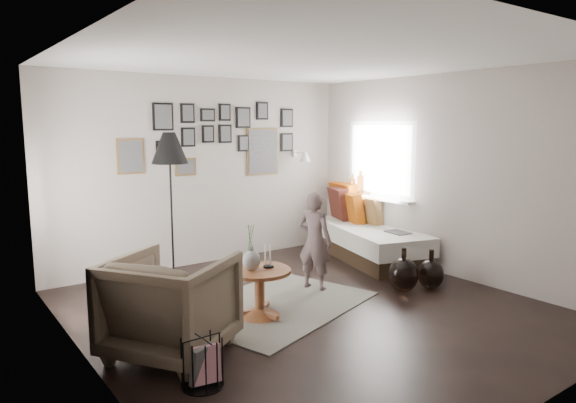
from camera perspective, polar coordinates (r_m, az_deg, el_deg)
ground at (r=5.57m, az=2.68°, el=-11.94°), size 4.80×4.80×0.00m
wall_back at (r=7.27m, az=-9.19°, el=3.32°), size 4.50×0.00×4.50m
wall_front at (r=3.73m, az=26.61°, el=-2.36°), size 4.50×0.00×4.50m
wall_left at (r=4.24m, az=-21.66°, el=-0.85°), size 0.00×4.80×4.80m
wall_right at (r=6.89m, az=17.53°, el=2.75°), size 0.00×4.80×4.80m
ceiling at (r=5.26m, az=2.88°, el=15.66°), size 4.80×4.80×0.00m
door_left at (r=5.44m, az=-24.56°, el=-1.74°), size 0.00×2.14×2.14m
window_right at (r=7.74m, az=9.08°, el=0.89°), size 0.15×1.32×1.30m
gallery_wall at (r=7.36m, az=-7.21°, el=6.88°), size 2.74×0.03×1.08m
wall_sconce at (r=7.87m, az=1.82°, el=5.00°), size 0.18×0.36×0.16m
rug at (r=5.68m, az=-1.33°, el=-11.43°), size 2.38×1.98×0.01m
pedestal_table at (r=5.31m, az=-3.17°, el=-10.32°), size 0.64×0.64×0.50m
vase at (r=5.17m, az=-4.08°, el=-6.09°), size 0.18×0.18×0.46m
candles at (r=5.26m, az=-2.19°, el=-6.11°), size 0.11×0.11×0.24m
daybed at (r=7.67m, az=8.45°, el=-3.75°), size 1.43×2.26×1.04m
magazine_on_daybed at (r=7.20m, az=12.12°, el=-3.37°), size 0.26×0.34×0.02m
armchair at (r=4.54m, az=-12.85°, el=-11.13°), size 1.31×1.30×0.87m
armchair_cushion at (r=4.58m, az=-12.78°, el=-10.35°), size 0.55×0.55×0.18m
floor_lamp at (r=6.30m, az=-13.01°, el=5.18°), size 0.43×0.43×1.86m
magazine_basket at (r=4.07m, az=-9.49°, el=-17.21°), size 0.31×0.31×0.38m
demijohn_large at (r=6.22m, az=12.68°, el=-7.96°), size 0.35×0.35×0.53m
demijohn_small at (r=6.41m, az=15.57°, el=-7.77°), size 0.31×0.31×0.48m
child at (r=6.08m, az=2.98°, el=-4.41°), size 0.42×0.50×1.17m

